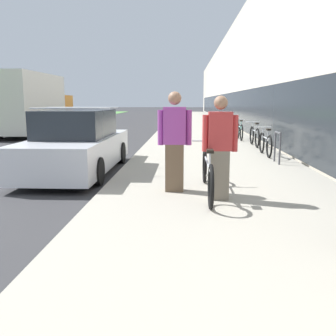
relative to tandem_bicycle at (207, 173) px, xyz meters
name	(u,v)px	position (x,y,z in m)	size (l,w,h in m)	color
sidewalk_slab	(197,127)	(0.36, 19.13, -0.43)	(4.71, 70.00, 0.11)	gray
storefront_facade	(280,81)	(7.76, 27.13, 3.00)	(10.01, 70.00, 6.99)	beige
lawn_strip	(23,123)	(-13.46, 23.13, -0.47)	(6.53, 70.00, 0.03)	#518E42
tandem_bicycle	(207,173)	(0.00, 0.00, 0.00)	(0.52, 2.62, 0.89)	black
person_rider	(220,148)	(0.18, -0.33, 0.49)	(0.59, 0.23, 1.74)	#756B5B
person_bystander	(175,142)	(-0.59, 0.23, 0.53)	(0.62, 0.24, 1.82)	brown
bike_rack_hoop	(277,144)	(2.08, 3.55, 0.13)	(0.05, 0.60, 0.84)	#4C4C51
cruiser_bike_nearest	(265,144)	(2.06, 4.98, -0.02)	(0.52, 1.75, 0.85)	black
cruiser_bike_middle	(254,136)	(2.17, 7.45, 0.00)	(0.52, 1.81, 0.89)	black
cruiser_bike_farthest	(240,131)	(1.96, 9.82, -0.01)	(0.52, 1.72, 0.87)	black
parked_sedan_curbside	(78,145)	(-3.05, 2.49, 0.21)	(1.86, 4.78, 1.61)	silver
moving_truck	(31,105)	(-8.42, 12.78, 1.08)	(2.25, 7.35, 3.12)	orange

